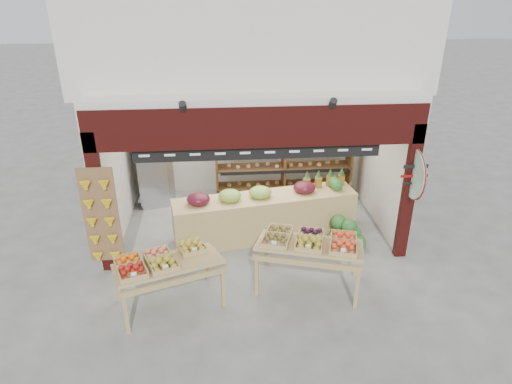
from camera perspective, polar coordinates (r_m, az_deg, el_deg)
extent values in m
plane|color=#62625D|center=(9.64, -0.30, -5.12)|extent=(60.00, 60.00, 0.00)
cube|color=silver|center=(11.11, -1.23, 7.66)|extent=(5.76, 0.18, 3.00)
cube|color=silver|center=(9.74, -17.23, 3.84)|extent=(0.18, 3.38, 3.00)
cube|color=silver|center=(10.09, 15.47, 4.82)|extent=(0.18, 3.38, 3.00)
cube|color=silver|center=(9.07, -0.64, 13.75)|extent=(5.76, 3.38, 0.12)
cube|color=silver|center=(10.00, -1.16, 21.46)|extent=(6.36, 4.60, 2.40)
cube|color=black|center=(7.58, 0.27, 8.15)|extent=(5.70, 0.14, 0.70)
cube|color=black|center=(8.33, -18.95, -1.49)|extent=(0.22, 0.14, 2.65)
cube|color=black|center=(8.74, 18.53, -0.15)|extent=(0.22, 0.14, 2.65)
cube|color=black|center=(7.76, 0.25, 5.04)|extent=(4.20, 0.05, 0.26)
cylinder|color=white|center=(7.75, 0.95, 6.98)|extent=(0.34, 0.05, 0.34)
cube|color=brown|center=(8.33, -18.78, -2.83)|extent=(0.60, 0.04, 1.80)
cylinder|color=silver|center=(8.49, 19.15, 2.17)|extent=(0.04, 0.90, 0.90)
cylinder|color=maroon|center=(8.47, 19.21, 2.10)|extent=(0.01, 0.92, 0.92)
cube|color=brown|center=(10.64, -4.92, 2.92)|extent=(0.05, 0.52, 1.67)
cube|color=brown|center=(10.74, 3.47, 3.18)|extent=(0.05, 0.52, 1.67)
cube|color=brown|center=(11.06, 11.55, 3.38)|extent=(0.05, 0.52, 1.67)
cube|color=brown|center=(10.93, 3.41, 0.91)|extent=(3.13, 0.52, 0.04)
cube|color=brown|center=(10.74, 3.47, 3.18)|extent=(3.13, 0.52, 0.04)
cube|color=brown|center=(10.57, 3.54, 5.54)|extent=(3.13, 0.52, 0.04)
cube|color=brown|center=(10.45, 3.59, 7.42)|extent=(3.13, 0.52, 0.04)
cone|color=#935C30|center=(10.31, -3.37, 7.98)|extent=(0.32, 0.32, 0.28)
cone|color=#935C30|center=(10.36, 1.30, 8.11)|extent=(0.32, 0.32, 0.28)
cone|color=#935C30|center=(10.47, 5.90, 8.18)|extent=(0.32, 0.32, 0.28)
cone|color=#935C30|center=(10.65, 10.37, 8.20)|extent=(0.32, 0.32, 0.28)
cube|color=#B3B6BA|center=(10.77, -12.60, 3.57)|extent=(0.92, 0.92, 1.98)
cube|color=beige|center=(9.89, -7.22, -3.28)|extent=(0.50, 0.44, 0.36)
cube|color=beige|center=(9.73, -7.03, -1.55)|extent=(0.46, 0.40, 0.30)
cube|color=#144B18|center=(9.66, -4.32, -4.08)|extent=(0.48, 0.41, 0.30)
cube|color=beige|center=(10.00, -3.66, -3.02)|extent=(0.43, 0.38, 0.28)
cube|color=tan|center=(9.29, 1.15, -3.11)|extent=(3.76, 1.33, 0.92)
ellipsoid|color=#59141E|center=(8.80, -7.22, -0.92)|extent=(0.45, 0.41, 0.25)
ellipsoid|color=#8CB23F|center=(8.89, -3.29, -0.48)|extent=(0.45, 0.41, 0.25)
ellipsoid|color=#8CB23F|center=(9.01, 0.55, -0.06)|extent=(0.45, 0.41, 0.25)
ellipsoid|color=#59141E|center=(9.27, 6.07, 0.56)|extent=(0.45, 0.41, 0.25)
cylinder|color=olive|center=(9.43, 6.34, 1.07)|extent=(0.15, 0.15, 0.22)
cylinder|color=olive|center=(9.52, 7.79, 1.22)|extent=(0.15, 0.15, 0.22)
cylinder|color=olive|center=(9.61, 9.21, 1.37)|extent=(0.15, 0.15, 0.22)
cylinder|color=olive|center=(9.71, 10.61, 1.52)|extent=(0.15, 0.15, 0.22)
cube|color=tan|center=(7.44, -10.98, -8.80)|extent=(1.87, 1.42, 0.24)
cube|color=tan|center=(7.30, -15.96, -14.53)|extent=(0.08, 0.08, 0.68)
cube|color=tan|center=(7.54, -4.13, -11.96)|extent=(0.08, 0.08, 0.68)
cube|color=tan|center=(7.95, -16.92, -10.94)|extent=(0.08, 0.08, 0.68)
cube|color=tan|center=(8.17, -6.12, -8.73)|extent=(0.08, 0.08, 0.68)
cube|color=tan|center=(7.74, 6.74, -6.58)|extent=(1.96, 1.42, 0.25)
cube|color=tan|center=(7.73, 0.11, -10.57)|extent=(0.07, 0.07, 0.72)
cube|color=tan|center=(7.65, 12.49, -11.75)|extent=(0.07, 0.07, 0.72)
cube|color=tan|center=(8.44, 1.27, -7.15)|extent=(0.07, 0.07, 0.72)
cube|color=tan|center=(8.36, 12.50, -8.18)|extent=(0.07, 0.07, 0.72)
sphere|color=#1B4F1A|center=(9.15, 10.70, -6.32)|extent=(0.31, 0.31, 0.31)
sphere|color=#1B4F1A|center=(9.24, 12.70, -6.19)|extent=(0.31, 0.31, 0.31)
sphere|color=#1B4F1A|center=(9.42, 10.20, -5.26)|extent=(0.31, 0.31, 0.31)
sphere|color=#1B4F1A|center=(9.51, 12.14, -5.14)|extent=(0.31, 0.31, 0.31)
sphere|color=#1B4F1A|center=(9.19, 11.58, -4.24)|extent=(0.31, 0.31, 0.31)
sphere|color=#1B4F1A|center=(9.10, 11.89, -6.62)|extent=(0.31, 0.31, 0.31)
sphere|color=#1B4F1A|center=(9.26, 9.78, -5.82)|extent=(0.31, 0.31, 0.31)
sphere|color=#1B4F1A|center=(9.30, 10.30, -3.72)|extent=(0.31, 0.31, 0.31)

